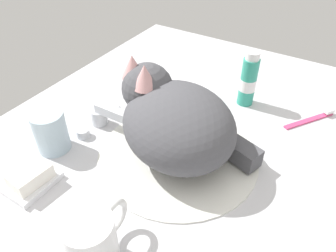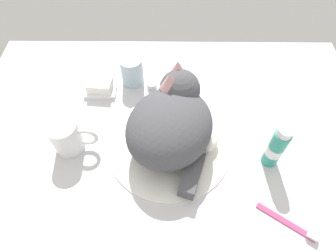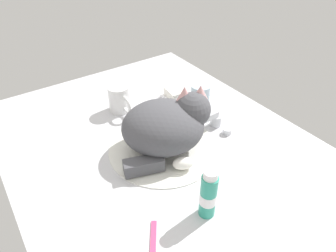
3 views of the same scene
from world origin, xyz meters
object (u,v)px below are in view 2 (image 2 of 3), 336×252
(cat, at_px, (173,122))
(rinse_cup, at_px, (133,71))
(faucet, at_px, (170,85))
(toothpaste_bottle, at_px, (277,148))
(toothbrush, at_px, (291,224))
(soap_bar, at_px, (100,85))
(coffee_mug, at_px, (69,137))

(cat, xyz_separation_m, rinse_cup, (-0.12, 0.21, -0.04))
(faucet, distance_m, toothpaste_bottle, 0.34)
(cat, height_order, toothbrush, cat)
(cat, xyz_separation_m, soap_bar, (-0.21, 0.17, -0.06))
(faucet, bearing_deg, rinse_cup, 160.18)
(faucet, bearing_deg, coffee_mug, -141.89)
(coffee_mug, xyz_separation_m, soap_bar, (0.05, 0.19, -0.02))
(faucet, height_order, coffee_mug, coffee_mug)
(coffee_mug, relative_size, soap_bar, 1.66)
(faucet, bearing_deg, toothpaste_bottle, -43.18)
(faucet, relative_size, rinse_cup, 1.56)
(faucet, xyz_separation_m, soap_bar, (-0.20, -0.00, 0.00))
(rinse_cup, xyz_separation_m, toothpaste_bottle, (0.36, -0.27, 0.02))
(cat, bearing_deg, soap_bar, 140.53)
(coffee_mug, bearing_deg, soap_bar, 76.56)
(soap_bar, relative_size, toothpaste_bottle, 0.51)
(faucet, bearing_deg, soap_bar, -179.06)
(toothpaste_bottle, distance_m, toothbrush, 0.17)
(rinse_cup, bearing_deg, cat, -61.58)
(cat, distance_m, coffee_mug, 0.26)
(faucet, bearing_deg, toothbrush, -56.00)
(toothpaste_bottle, bearing_deg, soap_bar, 153.07)
(rinse_cup, bearing_deg, toothbrush, -48.97)
(coffee_mug, relative_size, rinse_cup, 1.33)
(coffee_mug, relative_size, toothbrush, 0.97)
(coffee_mug, bearing_deg, faucet, 38.11)
(toothpaste_bottle, bearing_deg, faucet, 136.82)
(rinse_cup, height_order, soap_bar, rinse_cup)
(soap_bar, xyz_separation_m, toothpaste_bottle, (0.45, -0.23, 0.04))
(coffee_mug, distance_m, rinse_cup, 0.27)
(soap_bar, height_order, toothbrush, soap_bar)
(soap_bar, distance_m, toothpaste_bottle, 0.50)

